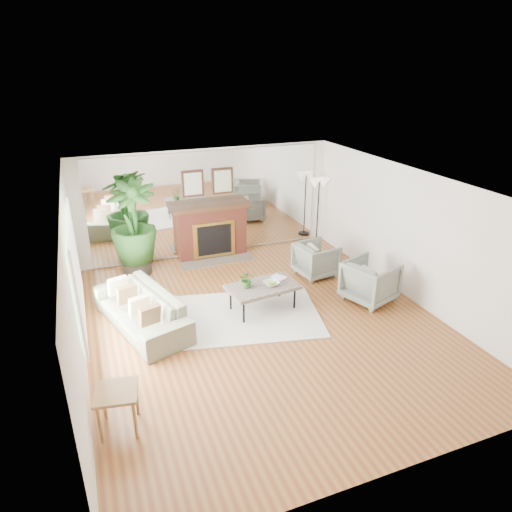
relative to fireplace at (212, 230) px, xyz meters
name	(u,v)px	position (x,y,z in m)	size (l,w,h in m)	color
ground	(264,323)	(0.00, -3.26, -0.66)	(7.00, 7.00, 0.00)	brown
wall_left	(75,288)	(-2.99, -3.26, 0.59)	(0.02, 7.00, 2.50)	white
wall_right	(411,236)	(2.99, -3.26, 0.59)	(0.02, 7.00, 2.50)	white
wall_back	(208,203)	(0.00, 0.23, 0.59)	(6.00, 0.02, 2.50)	white
mirror_panel	(208,203)	(0.00, 0.21, 0.59)	(5.40, 0.04, 2.40)	silver
window_panel	(75,271)	(-2.96, -2.86, 0.69)	(0.04, 2.40, 1.50)	#B2E09E
fireplace	(212,230)	(0.00, 0.00, 0.00)	(1.85, 0.83, 2.05)	brown
area_rug	(247,316)	(-0.21, -2.94, -0.65)	(2.60, 1.86, 0.03)	silver
coffee_table	(263,287)	(0.15, -2.82, -0.19)	(1.36, 0.90, 0.51)	#685D52
sofa	(141,309)	(-2.03, -2.57, -0.33)	(2.25, 0.88, 0.66)	gray
armchair_back	(316,259)	(1.79, -1.83, -0.30)	(0.78, 0.80, 0.73)	slate
armchair_front	(370,281)	(2.22, -3.20, -0.26)	(0.86, 0.89, 0.81)	slate
side_table	(117,397)	(-2.65, -4.93, -0.17)	(0.60, 0.60, 0.59)	olive
potted_ficus	(133,225)	(-1.80, -0.33, 0.45)	(1.27, 1.27, 2.07)	black
floor_lamp	(319,188)	(2.70, -0.16, 0.77)	(0.54, 0.30, 1.67)	black
tabletop_plant	(247,279)	(-0.14, -2.79, 0.01)	(0.29, 0.25, 0.32)	#2A5921
fruit_bowl	(271,283)	(0.30, -2.86, -0.11)	(0.28, 0.28, 0.07)	olive
book	(275,279)	(0.46, -2.68, -0.14)	(0.20, 0.27, 0.02)	olive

